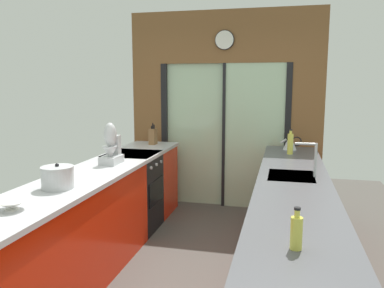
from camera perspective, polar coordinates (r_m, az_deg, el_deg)
The scene contains 13 objects.
ground_plane at distance 4.03m, azimuth 0.45°, elevation -16.72°, with size 5.04×7.60×0.02m, color #4C4742.
back_wall_unit at distance 5.41m, azimuth 4.77°, elevation 6.67°, with size 2.64×0.12×2.70m.
left_counter_run at distance 3.74m, azimuth -15.21°, elevation -11.22°, with size 0.62×3.80×0.92m.
right_counter_run at distance 3.48m, azimuth 14.42°, elevation -12.77°, with size 0.62×3.80×0.92m.
sink_faucet at distance 3.55m, azimuth 17.18°, elevation -1.49°, with size 0.19×0.02×0.30m.
oven_range at distance 4.71m, azimuth -8.65°, elevation -6.93°, with size 0.60×0.60×0.92m.
mixing_bowl at distance 2.81m, azimuth -24.91°, elevation -8.08°, with size 0.20×0.20×0.06m.
knife_block at distance 5.23m, azimuth -5.74°, elevation 1.12°, with size 0.08×0.14×0.29m.
stand_mixer at distance 4.04m, azimuth -11.75°, elevation -0.57°, with size 0.17×0.27×0.42m.
stock_pot at distance 3.21m, azimuth -19.08°, elevation -4.64°, with size 0.25×0.25×0.20m.
kettle at distance 4.94m, azimuth 14.17°, elevation 0.30°, with size 0.26×0.17×0.21m.
soap_bottle_near at distance 2.03m, azimuth 15.04°, elevation -12.32°, with size 0.06×0.06×0.21m.
soap_bottle_far at distance 4.63m, azimuth 14.20°, elevation 0.09°, with size 0.07×0.07×0.29m.
Camera 1 is at (0.81, -2.94, 1.74)m, focal length 36.42 mm.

